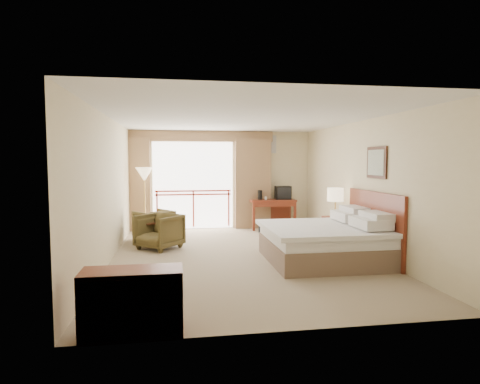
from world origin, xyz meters
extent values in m
plane|color=gray|center=(0.00, 0.00, 0.00)|extent=(7.00, 7.00, 0.00)
plane|color=white|center=(0.00, 0.00, 2.70)|extent=(7.00, 7.00, 0.00)
plane|color=beige|center=(0.00, 3.50, 1.35)|extent=(5.00, 0.00, 5.00)
plane|color=beige|center=(0.00, -3.50, 1.35)|extent=(5.00, 0.00, 5.00)
plane|color=beige|center=(-2.50, 0.00, 1.35)|extent=(0.00, 7.00, 7.00)
plane|color=beige|center=(2.50, 0.00, 1.35)|extent=(0.00, 7.00, 7.00)
plane|color=white|center=(-0.80, 3.48, 1.20)|extent=(2.40, 0.00, 2.40)
cube|color=#A7240E|center=(-0.80, 3.46, 0.95)|extent=(2.09, 0.03, 0.04)
cube|color=#A7240E|center=(-0.80, 3.46, 1.05)|extent=(2.09, 0.03, 0.04)
cube|color=#A7240E|center=(-1.79, 3.46, 0.55)|extent=(0.04, 0.03, 1.00)
cube|color=#A7240E|center=(-0.80, 3.46, 0.55)|extent=(0.04, 0.03, 1.00)
cube|color=#A7240E|center=(0.19, 3.46, 0.55)|extent=(0.04, 0.03, 1.00)
cube|color=#846245|center=(-2.45, 3.35, 1.25)|extent=(1.00, 0.26, 2.50)
cube|color=#846245|center=(0.85, 3.35, 1.25)|extent=(1.00, 0.26, 2.50)
cube|color=#846245|center=(-0.80, 3.38, 2.55)|extent=(4.40, 0.22, 0.28)
cube|color=silver|center=(1.30, 3.47, 2.35)|extent=(0.50, 0.04, 0.50)
cube|color=brown|center=(1.45, -0.60, 0.20)|extent=(2.05, 2.00, 0.40)
cube|color=white|center=(1.45, -0.60, 0.50)|extent=(2.01, 1.96, 0.22)
cube|color=white|center=(1.40, -0.60, 0.63)|extent=(2.09, 2.06, 0.08)
cube|color=white|center=(2.15, -1.05, 0.78)|extent=(0.50, 0.75, 0.18)
cube|color=white|center=(2.15, -0.15, 0.78)|extent=(0.50, 0.75, 0.18)
cube|color=white|center=(2.28, -1.05, 0.90)|extent=(0.40, 0.70, 0.14)
cube|color=white|center=(2.28, -0.15, 0.90)|extent=(0.40, 0.70, 0.14)
cube|color=maroon|center=(2.46, -0.60, 0.65)|extent=(0.06, 2.10, 1.30)
cube|color=black|center=(2.48, -0.60, 1.85)|extent=(0.03, 0.72, 0.60)
cube|color=silver|center=(2.46, -0.60, 1.85)|extent=(0.01, 0.60, 0.48)
cube|color=maroon|center=(2.17, 0.57, 0.33)|extent=(0.46, 0.55, 0.65)
cylinder|color=tan|center=(2.17, 0.62, 0.69)|extent=(0.14, 0.14, 0.04)
cylinder|color=tan|center=(2.17, 0.62, 0.88)|extent=(0.03, 0.03, 0.37)
cylinder|color=#FFE5B2|center=(2.17, 0.62, 1.15)|extent=(0.35, 0.35, 0.29)
cube|color=black|center=(2.12, 0.42, 0.69)|extent=(0.22, 0.19, 0.08)
cube|color=maroon|center=(1.36, 3.08, 0.79)|extent=(1.25, 0.60, 0.05)
cube|color=maroon|center=(0.79, 2.82, 0.38)|extent=(0.06, 0.06, 0.77)
cube|color=maroon|center=(1.93, 2.82, 0.38)|extent=(0.06, 0.06, 0.77)
cube|color=maroon|center=(0.79, 3.34, 0.38)|extent=(0.06, 0.06, 0.77)
cube|color=maroon|center=(1.93, 3.34, 0.38)|extent=(0.06, 0.06, 0.77)
cube|color=maroon|center=(1.36, 3.34, 0.47)|extent=(1.14, 0.03, 0.57)
cube|color=maroon|center=(1.36, 2.81, 0.71)|extent=(1.14, 0.03, 0.12)
cube|color=black|center=(1.66, 3.08, 1.00)|extent=(0.41, 0.32, 0.37)
cube|color=black|center=(1.66, 2.92, 1.00)|extent=(0.37, 0.02, 0.30)
cylinder|color=black|center=(1.01, 3.08, 0.94)|extent=(0.16, 0.16, 0.27)
cylinder|color=white|center=(1.16, 3.03, 0.86)|extent=(0.08, 0.08, 0.09)
cylinder|color=black|center=(0.98, 2.52, 0.15)|extent=(0.30, 0.30, 0.31)
imported|color=#40351A|center=(-1.81, 2.05, 0.00)|extent=(1.07, 1.08, 0.71)
imported|color=#40351A|center=(-1.64, 0.98, 0.00)|extent=(1.14, 1.14, 0.75)
cylinder|color=black|center=(-1.91, 1.41, 0.51)|extent=(0.48, 0.48, 0.04)
cylinder|color=black|center=(-1.91, 1.41, 0.26)|extent=(0.06, 0.06, 0.48)
cylinder|color=black|center=(-1.91, 1.41, 0.02)|extent=(0.34, 0.34, 0.03)
imported|color=white|center=(-1.91, 1.41, 0.52)|extent=(0.30, 0.31, 0.02)
cylinder|color=tan|center=(-2.07, 2.82, 0.01)|extent=(0.28, 0.28, 0.03)
cylinder|color=tan|center=(-2.07, 2.82, 0.75)|extent=(0.03, 0.03, 1.49)
cone|color=#FFE5B2|center=(-2.07, 2.82, 1.54)|extent=(0.44, 0.44, 0.35)
cube|color=maroon|center=(-1.74, -3.31, 0.36)|extent=(1.08, 0.45, 0.72)
cube|color=black|center=(-1.74, -3.54, 0.36)|extent=(0.99, 0.02, 0.63)
camera|label=1|loc=(-1.26, -7.66, 1.88)|focal=30.00mm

